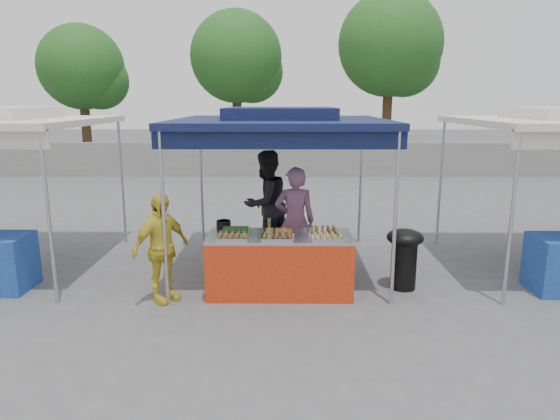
{
  "coord_description": "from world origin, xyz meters",
  "views": [
    {
      "loc": [
        0.06,
        -6.78,
        2.68
      ],
      "look_at": [
        0.0,
        0.6,
        1.05
      ],
      "focal_mm": 32.0,
      "sensor_mm": 36.0,
      "label": 1
    }
  ],
  "objects_px": {
    "vendor_table": "(280,264)",
    "cooking_pot": "(224,225)",
    "wok_burner": "(404,253)",
    "vendor_woman": "(295,221)",
    "customer_person": "(161,248)",
    "helper_man": "(266,204)"
  },
  "relations": [
    {
      "from": "vendor_table",
      "to": "cooking_pot",
      "type": "distance_m",
      "value": 1.01
    },
    {
      "from": "helper_man",
      "to": "vendor_table",
      "type": "bearing_deg",
      "value": 53.87
    },
    {
      "from": "vendor_woman",
      "to": "helper_man",
      "type": "distance_m",
      "value": 1.08
    },
    {
      "from": "vendor_table",
      "to": "customer_person",
      "type": "xyz_separation_m",
      "value": [
        -1.58,
        -0.31,
        0.32
      ]
    },
    {
      "from": "vendor_woman",
      "to": "vendor_table",
      "type": "bearing_deg",
      "value": 72.24
    },
    {
      "from": "vendor_table",
      "to": "vendor_woman",
      "type": "height_order",
      "value": "vendor_woman"
    },
    {
      "from": "wok_burner",
      "to": "helper_man",
      "type": "height_order",
      "value": "helper_man"
    },
    {
      "from": "helper_man",
      "to": "cooking_pot",
      "type": "bearing_deg",
      "value": 24.16
    },
    {
      "from": "wok_burner",
      "to": "customer_person",
      "type": "distance_m",
      "value": 3.42
    },
    {
      "from": "vendor_table",
      "to": "cooking_pot",
      "type": "bearing_deg",
      "value": 157.53
    },
    {
      "from": "vendor_table",
      "to": "cooking_pot",
      "type": "xyz_separation_m",
      "value": [
        -0.82,
        0.34,
        0.49
      ]
    },
    {
      "from": "vendor_table",
      "to": "customer_person",
      "type": "height_order",
      "value": "customer_person"
    },
    {
      "from": "wok_burner",
      "to": "vendor_woman",
      "type": "height_order",
      "value": "vendor_woman"
    },
    {
      "from": "cooking_pot",
      "to": "helper_man",
      "type": "relative_size",
      "value": 0.11
    },
    {
      "from": "vendor_woman",
      "to": "customer_person",
      "type": "height_order",
      "value": "vendor_woman"
    },
    {
      "from": "vendor_woman",
      "to": "helper_man",
      "type": "xyz_separation_m",
      "value": [
        -0.48,
        0.96,
        0.08
      ]
    },
    {
      "from": "helper_man",
      "to": "customer_person",
      "type": "height_order",
      "value": "helper_man"
    },
    {
      "from": "vendor_table",
      "to": "wok_burner",
      "type": "distance_m",
      "value": 1.81
    },
    {
      "from": "helper_man",
      "to": "customer_person",
      "type": "relative_size",
      "value": 1.24
    },
    {
      "from": "cooking_pot",
      "to": "vendor_woman",
      "type": "bearing_deg",
      "value": 24.11
    },
    {
      "from": "wok_burner",
      "to": "cooking_pot",
      "type": "bearing_deg",
      "value": -176.57
    },
    {
      "from": "wok_burner",
      "to": "customer_person",
      "type": "xyz_separation_m",
      "value": [
        -3.37,
        -0.5,
        0.22
      ]
    }
  ]
}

